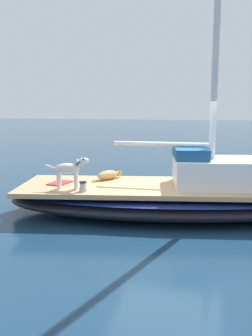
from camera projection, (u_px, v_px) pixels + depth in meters
ground_plane at (169, 214)px, 8.25m from camera, size 120.00×120.00×0.00m
sailboat_main at (169, 199)px, 8.19m from camera, size 3.66×7.55×0.66m
mast_main at (211, 8)px, 7.50m from camera, size 0.14×2.27×8.21m
cabin_house at (221, 170)px, 8.03m from camera, size 1.74×2.42×0.84m
dog_tan at (109, 175)px, 8.78m from camera, size 0.86×0.57×0.22m
dog_white at (69, 170)px, 7.67m from camera, size 0.31×0.94×0.70m
deck_winch at (83, 187)px, 7.53m from camera, size 0.16×0.16×0.21m
deck_towel at (60, 183)px, 8.31m from camera, size 0.62×0.45×0.03m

